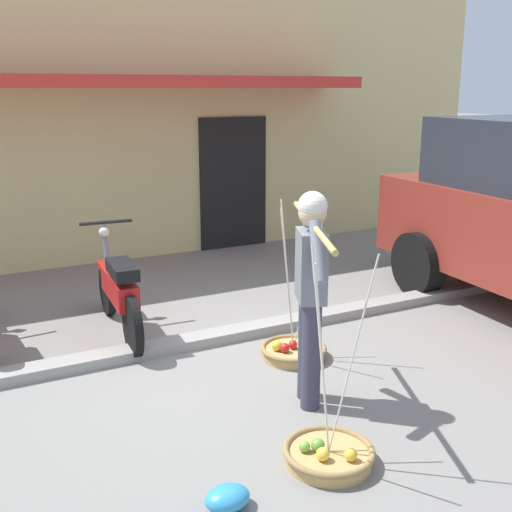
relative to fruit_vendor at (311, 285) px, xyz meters
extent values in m
plane|color=gray|center=(-0.31, 0.77, -0.98)|extent=(90.00, 90.00, 0.00)
cube|color=gray|center=(-0.31, 1.47, -0.93)|extent=(20.00, 0.24, 0.10)
cylinder|color=#38384C|center=(0.04, 0.08, -0.55)|extent=(0.15, 0.15, 0.86)
cylinder|color=#38384C|center=(-0.04, -0.08, -0.55)|extent=(0.15, 0.15, 0.86)
cube|color=slate|center=(0.00, 0.00, 0.15)|extent=(0.32, 0.39, 0.54)
sphere|color=#E0B78E|center=(0.00, 0.00, 0.56)|extent=(0.21, 0.21, 0.21)
sphere|color=silver|center=(0.00, 0.00, 0.61)|extent=(0.22, 0.22, 0.22)
cylinder|color=slate|center=(0.09, 0.22, 0.32)|extent=(0.21, 0.35, 0.43)
cylinder|color=slate|center=(-0.09, -0.22, 0.32)|extent=(0.21, 0.35, 0.43)
cylinder|color=tan|center=(0.00, 0.00, 0.47)|extent=(0.71, 1.59, 0.04)
cylinder|color=tan|center=(0.33, 0.79, -0.93)|extent=(0.57, 0.57, 0.09)
torus|color=olive|center=(0.33, 0.79, -0.88)|extent=(0.62, 0.62, 0.05)
sphere|color=red|center=(0.22, 0.75, -0.84)|extent=(0.09, 0.09, 0.09)
sphere|color=yellow|center=(0.17, 0.82, -0.84)|extent=(0.10, 0.10, 0.10)
sphere|color=red|center=(0.33, 0.79, -0.85)|extent=(0.08, 0.08, 0.08)
sphere|color=gold|center=(0.50, 0.76, -0.84)|extent=(0.10, 0.10, 0.10)
cylinder|color=silver|center=(0.33, 0.92, -0.21)|extent=(0.01, 0.28, 1.36)
cylinder|color=silver|center=(0.22, 0.72, -0.21)|extent=(0.24, 0.14, 1.36)
cylinder|color=silver|center=(0.45, 0.72, -0.21)|extent=(0.24, 0.14, 1.36)
cylinder|color=tan|center=(-0.33, -0.79, -0.93)|extent=(0.57, 0.57, 0.09)
torus|color=olive|center=(-0.33, -0.79, -0.88)|extent=(0.62, 0.62, 0.05)
sphere|color=#76B746|center=(-0.48, -0.72, -0.85)|extent=(0.08, 0.08, 0.08)
sphere|color=yellow|center=(-0.27, -0.94, -0.85)|extent=(0.09, 0.09, 0.09)
sphere|color=yellow|center=(-0.43, -0.86, -0.84)|extent=(0.09, 0.09, 0.09)
sphere|color=#67A03D|center=(-0.40, -0.75, -0.84)|extent=(0.09, 0.09, 0.09)
cylinder|color=silver|center=(-0.33, -0.66, -0.21)|extent=(0.01, 0.28, 1.36)
cylinder|color=silver|center=(-0.45, -0.85, -0.21)|extent=(0.24, 0.14, 1.36)
cylinder|color=silver|center=(-0.22, -0.85, -0.21)|extent=(0.24, 0.14, 1.36)
cylinder|color=black|center=(-0.88, 2.75, -0.69)|extent=(0.12, 0.58, 0.58)
cylinder|color=black|center=(-0.97, 1.51, -0.69)|extent=(0.12, 0.58, 0.58)
cube|color=red|center=(-0.88, 2.75, -0.43)|extent=(0.16, 0.29, 0.06)
cube|color=red|center=(-0.93, 2.03, -0.47)|extent=(0.26, 0.91, 0.24)
cube|color=black|center=(-0.94, 1.85, -0.23)|extent=(0.26, 0.57, 0.12)
cylinder|color=slate|center=(-0.89, 2.65, -0.30)|extent=(0.08, 0.30, 0.76)
cylinder|color=black|center=(-0.89, 2.57, 0.09)|extent=(0.54, 0.07, 0.04)
sphere|color=silver|center=(-0.88, 2.73, -0.05)|extent=(0.11, 0.11, 0.11)
cube|color=black|center=(3.65, 2.62, -0.30)|extent=(1.62, 0.21, 0.44)
cylinder|color=black|center=(2.64, 1.73, -0.60)|extent=(0.31, 0.78, 0.76)
cube|color=silver|center=(3.65, 2.58, -0.48)|extent=(0.44, 0.05, 0.12)
cube|color=#DBC684|center=(-0.28, 7.40, 1.12)|extent=(13.00, 5.00, 4.20)
cube|color=red|center=(-0.28, 4.40, 1.52)|extent=(7.15, 1.00, 0.16)
cube|color=black|center=(1.67, 4.88, 0.02)|extent=(1.10, 0.06, 2.00)
ellipsoid|color=#3393D1|center=(-1.13, -0.90, -0.91)|extent=(0.28, 0.22, 0.14)
camera|label=1|loc=(-2.47, -3.86, 1.45)|focal=44.27mm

